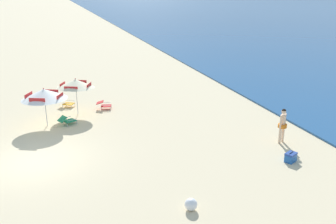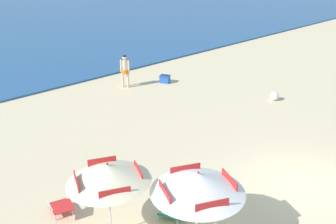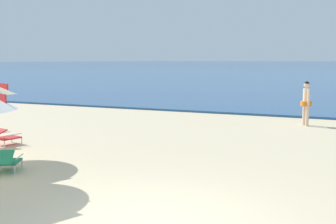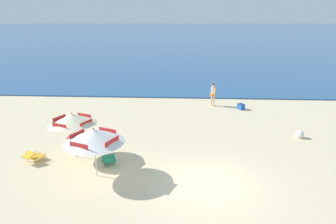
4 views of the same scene
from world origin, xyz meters
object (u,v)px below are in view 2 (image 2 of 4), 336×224
lounge_chair_facing_sea (175,211)px  beach_umbrella_striped_second (198,183)px  lounge_chair_beside_umbrella (62,206)px  beach_umbrella_striped_main (108,173)px  beach_ball (274,96)px  cooler_box (165,79)px  person_standing_near_shore (125,69)px

lounge_chair_facing_sea → beach_umbrella_striped_second: bearing=-101.3°
beach_umbrella_striped_second → lounge_chair_beside_umbrella: beach_umbrella_striped_second is taller
lounge_chair_beside_umbrella → beach_umbrella_striped_main: bearing=-70.1°
beach_umbrella_striped_second → beach_ball: (9.66, 4.62, -1.53)m
beach_umbrella_striped_second → cooler_box: 12.46m
cooler_box → beach_ball: (2.18, -5.23, 0.01)m
lounge_chair_facing_sea → cooler_box: (7.28, 8.82, -0.07)m
lounge_chair_facing_sea → person_standing_near_shore: person_standing_near_shore is taller
person_standing_near_shore → lounge_chair_facing_sea: bearing=-119.1°
lounge_chair_facing_sea → person_standing_near_shore: (5.34, 9.62, 0.69)m
person_standing_near_shore → beach_ball: size_ratio=3.99×
person_standing_near_shore → beach_ball: bearing=-55.6°
beach_umbrella_striped_main → lounge_chair_beside_umbrella: size_ratio=3.19×
beach_umbrella_striped_main → lounge_chair_beside_umbrella: (-0.58, 1.59, -1.55)m
beach_umbrella_striped_second → person_standing_near_shore: 12.02m
beach_umbrella_striped_second → lounge_chair_beside_umbrella: bearing=122.1°
beach_umbrella_striped_main → person_standing_near_shore: size_ratio=1.82×
cooler_box → beach_ball: 5.67m
person_standing_near_shore → cooler_box: person_standing_near_shore is taller
cooler_box → beach_ball: size_ratio=1.44×
person_standing_near_shore → beach_ball: 7.33m
lounge_chair_beside_umbrella → person_standing_near_shore: 10.61m
lounge_chair_beside_umbrella → person_standing_near_shore: bearing=44.1°
person_standing_near_shore → cooler_box: 2.22m
beach_umbrella_striped_main → lounge_chair_facing_sea: (1.68, -0.66, -1.56)m
beach_umbrella_striped_second → cooler_box: size_ratio=4.42×
lounge_chair_facing_sea → lounge_chair_beside_umbrella: bearing=135.1°
lounge_chair_beside_umbrella → lounge_chair_facing_sea: (2.26, -2.25, -0.01)m
beach_umbrella_striped_second → lounge_chair_beside_umbrella: size_ratio=2.79×
lounge_chair_beside_umbrella → beach_ball: size_ratio=2.28×
beach_ball → lounge_chair_beside_umbrella: bearing=-173.4°
cooler_box → beach_umbrella_striped_main: bearing=-137.7°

